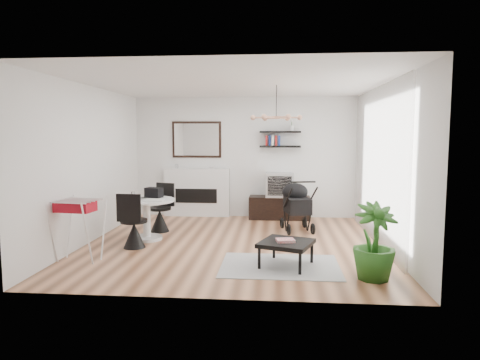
# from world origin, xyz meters

# --- Properties ---
(floor) EXTENTS (5.00, 5.00, 0.00)m
(floor) POSITION_xyz_m (0.00, 0.00, 0.00)
(floor) COLOR brown
(floor) RESTS_ON ground
(ceiling) EXTENTS (5.00, 5.00, 0.00)m
(ceiling) POSITION_xyz_m (0.00, 0.00, 2.70)
(ceiling) COLOR white
(ceiling) RESTS_ON wall_back
(wall_back) EXTENTS (5.00, 0.00, 5.00)m
(wall_back) POSITION_xyz_m (0.00, 2.50, 1.35)
(wall_back) COLOR white
(wall_back) RESTS_ON floor
(wall_left) EXTENTS (0.00, 5.00, 5.00)m
(wall_left) POSITION_xyz_m (-2.50, 0.00, 1.35)
(wall_left) COLOR white
(wall_left) RESTS_ON floor
(wall_right) EXTENTS (0.00, 5.00, 5.00)m
(wall_right) POSITION_xyz_m (2.50, 0.00, 1.35)
(wall_right) COLOR white
(wall_right) RESTS_ON floor
(sheer_curtain) EXTENTS (0.04, 3.60, 2.60)m
(sheer_curtain) POSITION_xyz_m (2.40, 0.20, 1.35)
(sheer_curtain) COLOR white
(sheer_curtain) RESTS_ON wall_right
(fireplace) EXTENTS (1.50, 0.17, 2.16)m
(fireplace) POSITION_xyz_m (-1.10, 2.42, 0.69)
(fireplace) COLOR white
(fireplace) RESTS_ON floor
(shelf_lower) EXTENTS (0.90, 0.25, 0.04)m
(shelf_lower) POSITION_xyz_m (0.79, 2.37, 1.60)
(shelf_lower) COLOR black
(shelf_lower) RESTS_ON wall_back
(shelf_upper) EXTENTS (0.90, 0.25, 0.04)m
(shelf_upper) POSITION_xyz_m (0.79, 2.37, 1.92)
(shelf_upper) COLOR black
(shelf_upper) RESTS_ON wall_back
(pendant_lamp) EXTENTS (0.90, 0.90, 0.10)m
(pendant_lamp) POSITION_xyz_m (0.70, 0.30, 2.15)
(pendant_lamp) COLOR tan
(pendant_lamp) RESTS_ON ceiling
(tv_console) EXTENTS (1.34, 0.47, 0.50)m
(tv_console) POSITION_xyz_m (0.79, 2.26, 0.25)
(tv_console) COLOR black
(tv_console) RESTS_ON floor
(crt_tv) EXTENTS (0.60, 0.53, 0.53)m
(crt_tv) POSITION_xyz_m (0.78, 2.25, 0.77)
(crt_tv) COLOR silver
(crt_tv) RESTS_ON tv_console
(dining_table) EXTENTS (0.99, 0.99, 0.72)m
(dining_table) POSITION_xyz_m (-1.57, 0.15, 0.48)
(dining_table) COLOR white
(dining_table) RESTS_ON floor
(laptop) EXTENTS (0.40, 0.36, 0.03)m
(laptop) POSITION_xyz_m (-1.70, 0.08, 0.74)
(laptop) COLOR black
(laptop) RESTS_ON dining_table
(black_bag) EXTENTS (0.34, 0.26, 0.18)m
(black_bag) POSITION_xyz_m (-1.50, 0.37, 0.81)
(black_bag) COLOR black
(black_bag) RESTS_ON dining_table
(newspaper) EXTENTS (0.40, 0.34, 0.01)m
(newspaper) POSITION_xyz_m (-1.42, 0.02, 0.73)
(newspaper) COLOR white
(newspaper) RESTS_ON dining_table
(drinking_glass) EXTENTS (0.07, 0.07, 0.11)m
(drinking_glass) POSITION_xyz_m (-1.86, 0.31, 0.78)
(drinking_glass) COLOR white
(drinking_glass) RESTS_ON dining_table
(chair_far) EXTENTS (0.48, 0.49, 0.92)m
(chair_far) POSITION_xyz_m (-1.51, 0.81, 0.29)
(chair_far) COLOR black
(chair_far) RESTS_ON floor
(chair_near) EXTENTS (0.44, 0.45, 0.92)m
(chair_near) POSITION_xyz_m (-1.61, -0.43, 0.29)
(chair_near) COLOR black
(chair_near) RESTS_ON floor
(drying_rack) EXTENTS (0.68, 0.65, 0.92)m
(drying_rack) POSITION_xyz_m (-2.18, -1.20, 0.48)
(drying_rack) COLOR white
(drying_rack) RESTS_ON floor
(stroller) EXTENTS (0.67, 0.90, 1.03)m
(stroller) POSITION_xyz_m (1.11, 1.13, 0.44)
(stroller) COLOR black
(stroller) RESTS_ON floor
(rug) EXTENTS (1.67, 1.20, 0.01)m
(rug) POSITION_xyz_m (0.78, -1.21, 0.01)
(rug) COLOR #A3A3A3
(rug) RESTS_ON floor
(coffee_table) EXTENTS (0.87, 0.87, 0.35)m
(coffee_table) POSITION_xyz_m (0.86, -1.20, 0.32)
(coffee_table) COLOR black
(coffee_table) RESTS_ON rug
(magazines) EXTENTS (0.28, 0.24, 0.04)m
(magazines) POSITION_xyz_m (0.85, -1.22, 0.38)
(magazines) COLOR red
(magazines) RESTS_ON coffee_table
(potted_plant) EXTENTS (0.69, 0.69, 0.99)m
(potted_plant) POSITION_xyz_m (1.97, -1.66, 0.50)
(potted_plant) COLOR #245819
(potted_plant) RESTS_ON floor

